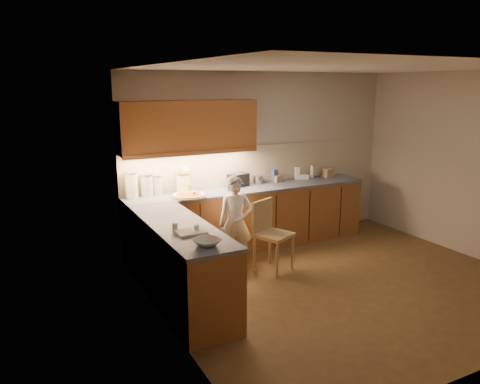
{
  "coord_description": "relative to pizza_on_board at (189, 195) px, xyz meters",
  "views": [
    {
      "loc": [
        -3.6,
        -4.25,
        2.43
      ],
      "look_at": [
        -0.8,
        1.2,
        1.0
      ],
      "focal_mm": 35.0,
      "sensor_mm": 36.0,
      "label": 1
    }
  ],
  "objects": [
    {
      "name": "card_box_a",
      "position": [
        1.59,
        0.3,
        0.03
      ],
      "size": [
        0.17,
        0.14,
        0.1
      ],
      "primitive_type": "cube",
      "rotation": [
        0.0,
        0.0,
        0.28
      ],
      "color": "tan",
      "rests_on": "l_counter"
    },
    {
      "name": "wooden_chair",
      "position": [
        0.81,
        -0.77,
        -0.4
      ],
      "size": [
        0.56,
        0.56,
        0.94
      ],
      "rotation": [
        0.0,
        0.0,
        0.42
      ],
      "color": "tan",
      "rests_on": "ground"
    },
    {
      "name": "dough_cloth",
      "position": [
        -0.55,
        -1.49,
        -0.01
      ],
      "size": [
        0.3,
        0.24,
        0.02
      ],
      "primitive_type": "cube",
      "rotation": [
        0.0,
        0.0,
        -0.02
      ],
      "color": "white",
      "rests_on": "l_counter"
    },
    {
      "name": "blue_box",
      "position": [
        1.55,
        0.32,
        0.07
      ],
      "size": [
        0.11,
        0.09,
        0.19
      ],
      "primitive_type": "cube",
      "rotation": [
        0.0,
        0.0,
        0.25
      ],
      "color": "#334B9B",
      "rests_on": "l_counter"
    },
    {
      "name": "white_bottle",
      "position": [
        1.98,
        0.33,
        0.08
      ],
      "size": [
        0.08,
        0.08,
        0.2
      ],
      "primitive_type": "cube",
      "rotation": [
        0.0,
        0.0,
        -0.24
      ],
      "color": "white",
      "rests_on": "l_counter"
    },
    {
      "name": "child",
      "position": [
        0.45,
        -0.52,
        -0.32
      ],
      "size": [
        0.53,
        0.43,
        1.25
      ],
      "primitive_type": "imported",
      "rotation": [
        0.0,
        0.0,
        -0.33
      ],
      "color": "white",
      "rests_on": "ground"
    },
    {
      "name": "flat_pack",
      "position": [
        2.08,
        0.32,
        0.01
      ],
      "size": [
        0.21,
        0.18,
        0.07
      ],
      "primitive_type": "cube",
      "rotation": [
        0.0,
        0.0,
        -0.37
      ],
      "color": "white",
      "rests_on": "l_counter"
    },
    {
      "name": "tall_jar",
      "position": [
        2.25,
        0.29,
        0.09
      ],
      "size": [
        0.07,
        0.07,
        0.22
      ],
      "rotation": [
        0.0,
        0.0,
        0.34
      ],
      "color": "silver",
      "rests_on": "l_counter"
    },
    {
      "name": "canister_d",
      "position": [
        0.02,
        0.31,
        0.12
      ],
      "size": [
        0.17,
        0.17,
        0.27
      ],
      "rotation": [
        0.0,
        0.0,
        0.25
      ],
      "color": "white",
      "rests_on": "l_counter"
    },
    {
      "name": "upper_cabinets",
      "position": [
        0.12,
        0.26,
        0.91
      ],
      "size": [
        1.95,
        0.36,
        0.73
      ],
      "color": "#985A2C",
      "rests_on": "ground"
    },
    {
      "name": "l_counter",
      "position": [
        0.47,
        -0.32,
        -0.48
      ],
      "size": [
        3.77,
        2.62,
        0.92
      ],
      "color": "#985A2C",
      "rests_on": "ground"
    },
    {
      "name": "canister_c",
      "position": [
        -0.34,
        0.33,
        0.12
      ],
      "size": [
        0.15,
        0.15,
        0.27
      ],
      "rotation": [
        0.0,
        0.0,
        0.33
      ],
      "color": "silver",
      "rests_on": "l_counter"
    },
    {
      "name": "card_box_b",
      "position": [
        2.56,
        0.27,
        0.05
      ],
      "size": [
        0.2,
        0.16,
        0.14
      ],
      "primitive_type": "cube",
      "rotation": [
        0.0,
        0.0,
        0.11
      ],
      "color": "tan",
      "rests_on": "l_counter"
    },
    {
      "name": "oil_jug",
      "position": [
        0.08,
        0.33,
        0.15
      ],
      "size": [
        0.13,
        0.11,
        0.37
      ],
      "rotation": [
        0.0,
        0.0,
        -0.14
      ],
      "color": "gold",
      "rests_on": "l_counter"
    },
    {
      "name": "canister_b",
      "position": [
        -0.49,
        0.31,
        0.13
      ],
      "size": [
        0.18,
        0.18,
        0.31
      ],
      "rotation": [
        0.0,
        0.0,
        0.35
      ],
      "color": "silver",
      "rests_on": "l_counter"
    },
    {
      "name": "backsplash",
      "position": [
        1.02,
        0.42,
        0.27
      ],
      "size": [
        3.75,
        0.02,
        0.58
      ],
      "primitive_type": "cube",
      "color": "beige",
      "rests_on": "l_counter"
    },
    {
      "name": "canister_a",
      "position": [
        -0.71,
        0.29,
        0.16
      ],
      "size": [
        0.18,
        0.18,
        0.36
      ],
      "rotation": [
        0.0,
        0.0,
        0.43
      ],
      "color": "white",
      "rests_on": "l_counter"
    },
    {
      "name": "pizza_on_board",
      "position": [
        0.0,
        0.0,
        0.0
      ],
      "size": [
        0.48,
        0.48,
        0.19
      ],
      "rotation": [
        0.0,
        0.0,
        0.0
      ],
      "color": "tan",
      "rests_on": "l_counter"
    },
    {
      "name": "spice_jar_b",
      "position": [
        -0.49,
        -1.47,
        0.02
      ],
      "size": [
        0.07,
        0.07,
        0.07
      ],
      "primitive_type": "cylinder",
      "rotation": [
        0.0,
        0.0,
        0.33
      ],
      "color": "white",
      "rests_on": "l_counter"
    },
    {
      "name": "room",
      "position": [
        1.39,
        -1.56,
        0.73
      ],
      "size": [
        4.54,
        4.5,
        2.62
      ],
      "color": "#543A1C",
      "rests_on": "ground"
    },
    {
      "name": "steel_pot",
      "position": [
        1.25,
        0.33,
        0.04
      ],
      "size": [
        0.17,
        0.17,
        0.13
      ],
      "color": "#A5A4A9",
      "rests_on": "l_counter"
    },
    {
      "name": "mixing_bowl",
      "position": [
        -0.56,
        -1.91,
        0.01
      ],
      "size": [
        0.32,
        0.32,
        0.06
      ],
      "primitive_type": "imported",
      "rotation": [
        0.0,
        0.0,
        0.29
      ],
      "color": "silver",
      "rests_on": "l_counter"
    },
    {
      "name": "spice_jar_a",
      "position": [
        -0.67,
        -1.32,
        0.02
      ],
      "size": [
        0.06,
        0.06,
        0.08
      ],
      "primitive_type": "cylinder",
      "rotation": [
        0.0,
        0.0,
        0.05
      ],
      "color": "silver",
      "rests_on": "l_counter"
    },
    {
      "name": "toaster",
      "position": [
        0.89,
        0.27,
        0.08
      ],
      "size": [
        0.34,
        0.25,
        0.2
      ],
      "rotation": [
        0.0,
        0.0,
        0.28
      ],
      "color": "black",
      "rests_on": "l_counter"
    }
  ]
}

